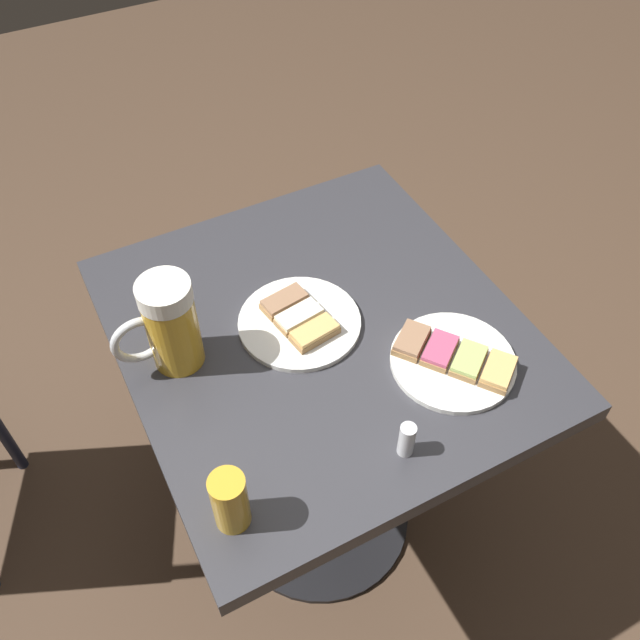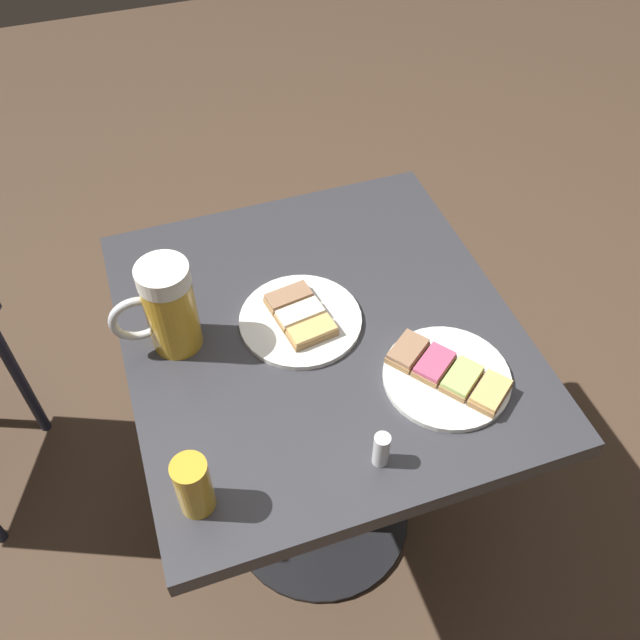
# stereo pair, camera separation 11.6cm
# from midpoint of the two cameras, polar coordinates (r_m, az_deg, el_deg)

# --- Properties ---
(ground_plane) EXTENTS (6.00, 6.00, 0.00)m
(ground_plane) POSITION_cam_midpoint_polar(r_m,az_deg,el_deg) (1.79, 1.92, -16.07)
(ground_plane) COLOR #4C3828
(cafe_table) EXTENTS (0.66, 0.71, 0.73)m
(cafe_table) POSITION_cam_midpoint_polar(r_m,az_deg,el_deg) (1.31, 2.54, -5.75)
(cafe_table) COLOR black
(cafe_table) RESTS_ON ground_plane
(plate_near) EXTENTS (0.21, 0.21, 0.03)m
(plate_near) POSITION_cam_midpoint_polar(r_m,az_deg,el_deg) (1.17, 1.17, -0.03)
(plate_near) COLOR white
(plate_near) RESTS_ON cafe_table
(plate_far) EXTENTS (0.21, 0.21, 0.03)m
(plate_far) POSITION_cam_midpoint_polar(r_m,az_deg,el_deg) (1.13, 13.49, -4.66)
(plate_far) COLOR white
(plate_far) RESTS_ON cafe_table
(beer_mug) EXTENTS (0.14, 0.08, 0.17)m
(beer_mug) POSITION_cam_midpoint_polar(r_m,az_deg,el_deg) (1.10, -9.74, 0.83)
(beer_mug) COLOR gold
(beer_mug) RESTS_ON cafe_table
(beer_glass_small) EXTENTS (0.05, 0.05, 0.10)m
(beer_glass_small) POSITION_cam_midpoint_polar(r_m,az_deg,el_deg) (0.95, -7.04, -13.82)
(beer_glass_small) COLOR gold
(beer_glass_small) RESTS_ON cafe_table
(salt_shaker) EXTENTS (0.02, 0.02, 0.06)m
(salt_shaker) POSITION_cam_midpoint_polar(r_m,az_deg,el_deg) (1.01, 8.51, -10.86)
(salt_shaker) COLOR silver
(salt_shaker) RESTS_ON cafe_table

